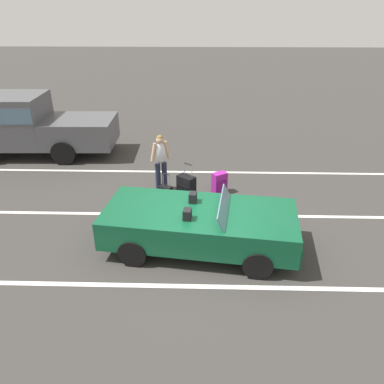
{
  "coord_description": "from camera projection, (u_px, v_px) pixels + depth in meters",
  "views": [
    {
      "loc": [
        0.02,
        -6.89,
        4.93
      ],
      "look_at": [
        -0.2,
        1.24,
        0.75
      ],
      "focal_mm": 35.02,
      "sensor_mm": 36.0,
      "label": 1
    }
  ],
  "objects": [
    {
      "name": "suitcase_small_carryon",
      "position": [
        166.0,
        195.0,
        10.09
      ],
      "size": [
        0.39,
        0.33,
        0.85
      ],
      "rotation": [
        0.0,
        0.0,
        4.24
      ],
      "color": "black",
      "rests_on": "ground_plane"
    },
    {
      "name": "convertible_car",
      "position": [
        209.0,
        226.0,
        8.08
      ],
      "size": [
        4.33,
        2.28,
        1.24
      ],
      "rotation": [
        0.0,
        0.0,
        -0.13
      ],
      "color": "#0F4C2D",
      "rests_on": "ground_plane"
    },
    {
      "name": "suitcase_medium_bright",
      "position": [
        219.0,
        183.0,
        10.6
      ],
      "size": [
        0.47,
        0.42,
        0.62
      ],
      "rotation": [
        0.0,
        0.0,
        5.28
      ],
      "color": "#991E8C",
      "rests_on": "ground_plane"
    },
    {
      "name": "traveler_person",
      "position": [
        161.0,
        160.0,
        10.52
      ],
      "size": [
        0.57,
        0.37,
        1.65
      ],
      "rotation": [
        0.0,
        0.0,
        -1.06
      ],
      "color": "#1E2338",
      "rests_on": "ground_plane"
    },
    {
      "name": "parked_pickup_truck_near",
      "position": [
        29.0,
        124.0,
        12.94
      ],
      "size": [
        5.04,
        2.17,
        2.1
      ],
      "rotation": [
        0.0,
        0.0,
        3.17
      ],
      "color": "#4C4C51",
      "rests_on": "ground_plane"
    },
    {
      "name": "ground_plane",
      "position": [
        199.0,
        247.0,
        8.38
      ],
      "size": [
        80.0,
        80.0,
        0.0
      ],
      "primitive_type": "plane",
      "color": "#383533"
    },
    {
      "name": "lot_line_near",
      "position": [
        199.0,
        287.0,
        7.22
      ],
      "size": [
        18.0,
        0.12,
        0.01
      ],
      "primitive_type": "cube",
      "color": "silver",
      "rests_on": "ground_plane"
    },
    {
      "name": "lot_line_far",
      "position": [
        201.0,
        172.0,
        12.02
      ],
      "size": [
        18.0,
        0.12,
        0.01
      ],
      "primitive_type": "cube",
      "color": "silver",
      "rests_on": "ground_plane"
    },
    {
      "name": "lot_line_mid",
      "position": [
        200.0,
        215.0,
        9.62
      ],
      "size": [
        18.0,
        0.12,
        0.01
      ],
      "primitive_type": "cube",
      "color": "silver",
      "rests_on": "ground_plane"
    },
    {
      "name": "suitcase_large_black",
      "position": [
        186.0,
        189.0,
        10.14
      ],
      "size": [
        0.55,
        0.52,
        1.08
      ],
      "rotation": [
        0.0,
        0.0,
        4.02
      ],
      "color": "black",
      "rests_on": "ground_plane"
    }
  ]
}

